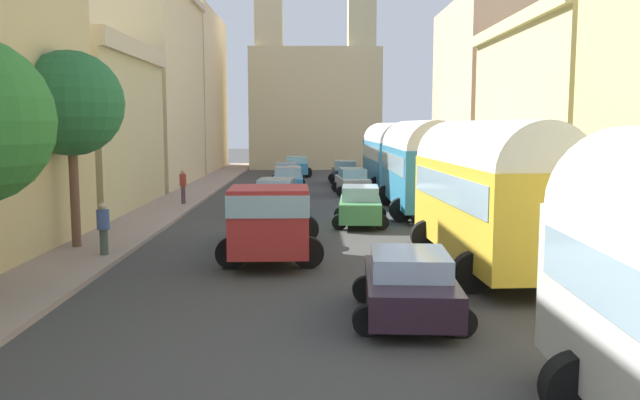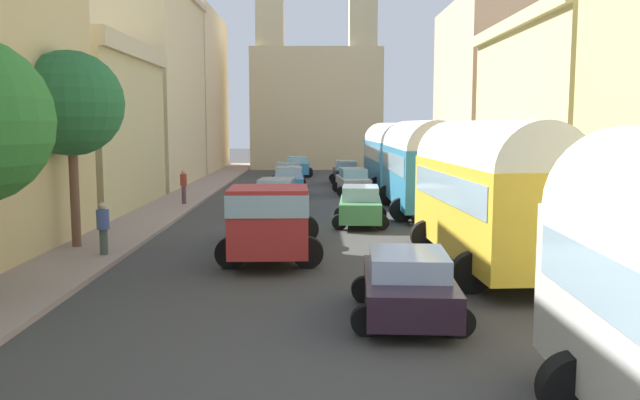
{
  "view_description": "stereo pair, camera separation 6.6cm",
  "coord_description": "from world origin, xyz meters",
  "px_view_note": "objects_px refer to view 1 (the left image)",
  "views": [
    {
      "loc": [
        -0.27,
        -3.19,
        4.08
      ],
      "look_at": [
        0.0,
        20.13,
        1.33
      ],
      "focal_mm": 36.32,
      "sensor_mm": 36.0,
      "label": 1
    },
    {
      "loc": [
        -0.21,
        -3.19,
        4.08
      ],
      "look_at": [
        0.0,
        20.13,
        1.33
      ],
      "focal_mm": 36.32,
      "sensor_mm": 36.0,
      "label": 2
    }
  ],
  "objects_px": {
    "car_2": "(287,174)",
    "pedestrian_0": "(183,185)",
    "car_4": "(409,284)",
    "car_5": "(360,206)",
    "pedestrian_4": "(103,227)",
    "car_3": "(297,166)",
    "car_6": "(352,181)",
    "cargo_truck_0": "(272,219)",
    "parked_bus_2": "(419,162)",
    "car_7": "(345,172)",
    "car_0": "(276,195)",
    "parked_bus_3": "(389,152)",
    "car_1": "(288,181)",
    "parked_bus_1": "(488,187)"
  },
  "relations": [
    {
      "from": "parked_bus_2",
      "to": "car_5",
      "type": "bearing_deg",
      "value": -128.89
    },
    {
      "from": "car_2",
      "to": "pedestrian_4",
      "type": "xyz_separation_m",
      "value": [
        -4.63,
        -23.82,
        0.21
      ]
    },
    {
      "from": "pedestrian_0",
      "to": "car_5",
      "type": "bearing_deg",
      "value": -35.86
    },
    {
      "from": "car_0",
      "to": "car_6",
      "type": "height_order",
      "value": "car_0"
    },
    {
      "from": "car_0",
      "to": "car_2",
      "type": "relative_size",
      "value": 1.02
    },
    {
      "from": "car_1",
      "to": "car_4",
      "type": "relative_size",
      "value": 0.97
    },
    {
      "from": "parked_bus_1",
      "to": "car_7",
      "type": "relative_size",
      "value": 2.08
    },
    {
      "from": "car_1",
      "to": "car_7",
      "type": "distance_m",
      "value": 8.21
    },
    {
      "from": "parked_bus_1",
      "to": "car_6",
      "type": "xyz_separation_m",
      "value": [
        -2.58,
        19.45,
        -1.55
      ]
    },
    {
      "from": "car_4",
      "to": "pedestrian_4",
      "type": "height_order",
      "value": "pedestrian_4"
    },
    {
      "from": "car_3",
      "to": "car_6",
      "type": "bearing_deg",
      "value": -74.92
    },
    {
      "from": "parked_bus_2",
      "to": "cargo_truck_0",
      "type": "height_order",
      "value": "parked_bus_2"
    },
    {
      "from": "car_2",
      "to": "pedestrian_0",
      "type": "relative_size",
      "value": 2.14
    },
    {
      "from": "car_4",
      "to": "parked_bus_1",
      "type": "bearing_deg",
      "value": 58.4
    },
    {
      "from": "cargo_truck_0",
      "to": "pedestrian_0",
      "type": "height_order",
      "value": "cargo_truck_0"
    },
    {
      "from": "parked_bus_3",
      "to": "car_0",
      "type": "bearing_deg",
      "value": -121.01
    },
    {
      "from": "parked_bus_1",
      "to": "parked_bus_2",
      "type": "bearing_deg",
      "value": 90.08
    },
    {
      "from": "parked_bus_1",
      "to": "pedestrian_0",
      "type": "xyz_separation_m",
      "value": [
        -11.3,
        13.97,
        -1.26
      ]
    },
    {
      "from": "car_0",
      "to": "pedestrian_4",
      "type": "relative_size",
      "value": 2.31
    },
    {
      "from": "car_3",
      "to": "car_5",
      "type": "height_order",
      "value": "car_5"
    },
    {
      "from": "car_1",
      "to": "car_4",
      "type": "xyz_separation_m",
      "value": [
        3.42,
        -23.49,
        -0.09
      ]
    },
    {
      "from": "car_4",
      "to": "pedestrian_4",
      "type": "xyz_separation_m",
      "value": [
        -8.35,
        6.09,
        0.25
      ]
    },
    {
      "from": "parked_bus_2",
      "to": "pedestrian_0",
      "type": "relative_size",
      "value": 4.78
    },
    {
      "from": "pedestrian_0",
      "to": "pedestrian_4",
      "type": "relative_size",
      "value": 1.06
    },
    {
      "from": "parked_bus_3",
      "to": "car_0",
      "type": "relative_size",
      "value": 2.18
    },
    {
      "from": "parked_bus_3",
      "to": "car_3",
      "type": "relative_size",
      "value": 2.07
    },
    {
      "from": "parked_bus_2",
      "to": "car_1",
      "type": "height_order",
      "value": "parked_bus_2"
    },
    {
      "from": "car_2",
      "to": "car_7",
      "type": "distance_m",
      "value": 4.01
    },
    {
      "from": "cargo_truck_0",
      "to": "parked_bus_1",
      "type": "bearing_deg",
      "value": -12.34
    },
    {
      "from": "car_6",
      "to": "cargo_truck_0",
      "type": "bearing_deg",
      "value": -101.08
    },
    {
      "from": "car_3",
      "to": "pedestrian_4",
      "type": "xyz_separation_m",
      "value": [
        -5.1,
        -31.15,
        0.18
      ]
    },
    {
      "from": "car_5",
      "to": "car_7",
      "type": "bearing_deg",
      "value": 89.1
    },
    {
      "from": "parked_bus_1",
      "to": "parked_bus_3",
      "type": "height_order",
      "value": "parked_bus_1"
    },
    {
      "from": "car_7",
      "to": "pedestrian_0",
      "type": "distance_m",
      "value": 14.96
    },
    {
      "from": "car_7",
      "to": "car_0",
      "type": "bearing_deg",
      "value": -105.2
    },
    {
      "from": "car_2",
      "to": "car_7",
      "type": "height_order",
      "value": "car_7"
    },
    {
      "from": "car_0",
      "to": "car_4",
      "type": "xyz_separation_m",
      "value": [
        3.7,
        -16.56,
        -0.07
      ]
    },
    {
      "from": "car_0",
      "to": "car_2",
      "type": "height_order",
      "value": "car_0"
    },
    {
      "from": "cargo_truck_0",
      "to": "car_5",
      "type": "height_order",
      "value": "cargo_truck_0"
    },
    {
      "from": "cargo_truck_0",
      "to": "car_7",
      "type": "bearing_deg",
      "value": 82.12
    },
    {
      "from": "pedestrian_4",
      "to": "car_4",
      "type": "bearing_deg",
      "value": -36.13
    },
    {
      "from": "parked_bus_3",
      "to": "car_5",
      "type": "distance_m",
      "value": 15.08
    },
    {
      "from": "car_4",
      "to": "car_5",
      "type": "xyz_separation_m",
      "value": [
        -0.11,
        12.62,
        0.07
      ]
    },
    {
      "from": "car_3",
      "to": "car_4",
      "type": "height_order",
      "value": "car_3"
    },
    {
      "from": "car_0",
      "to": "parked_bus_3",
      "type": "bearing_deg",
      "value": 58.99
    },
    {
      "from": "parked_bus_3",
      "to": "pedestrian_0",
      "type": "height_order",
      "value": "parked_bus_3"
    },
    {
      "from": "parked_bus_3",
      "to": "car_7",
      "type": "xyz_separation_m",
      "value": [
        -2.6,
        3.52,
        -1.51
      ]
    },
    {
      "from": "parked_bus_3",
      "to": "car_6",
      "type": "bearing_deg",
      "value": -127.62
    },
    {
      "from": "pedestrian_0",
      "to": "car_2",
      "type": "bearing_deg",
      "value": 67.32
    },
    {
      "from": "car_0",
      "to": "car_2",
      "type": "xyz_separation_m",
      "value": [
        -0.01,
        13.35,
        -0.03
      ]
    }
  ]
}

